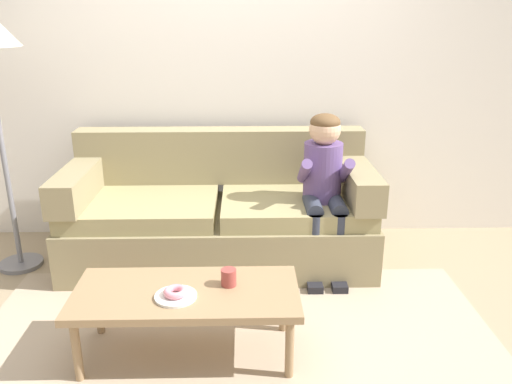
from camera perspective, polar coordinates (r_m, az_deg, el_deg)
ground at (r=3.14m, az=-2.17°, el=-14.07°), size 10.00×10.00×0.00m
wall_back at (r=4.04m, az=-2.19°, el=14.63°), size 8.00×0.10×2.80m
area_rug at (r=2.93m, az=-2.23°, el=-16.65°), size 2.91×1.70×0.01m
couch at (r=3.74m, az=-4.00°, el=-2.62°), size 2.14×0.90×0.91m
coffee_table at (r=2.71m, az=-7.72°, el=-11.48°), size 1.15×0.52×0.38m
person_child at (r=3.47m, az=7.55°, el=1.42°), size 0.34×0.58×1.10m
plate at (r=2.64m, az=-8.87°, el=-11.33°), size 0.21×0.21×0.01m
donut at (r=2.62m, az=-8.90°, el=-10.86°), size 0.16×0.16×0.04m
mug at (r=2.70m, az=-3.04°, el=-9.41°), size 0.08×0.08×0.09m
toy_controller at (r=3.29m, az=-16.01°, el=-12.66°), size 0.23×0.09×0.05m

